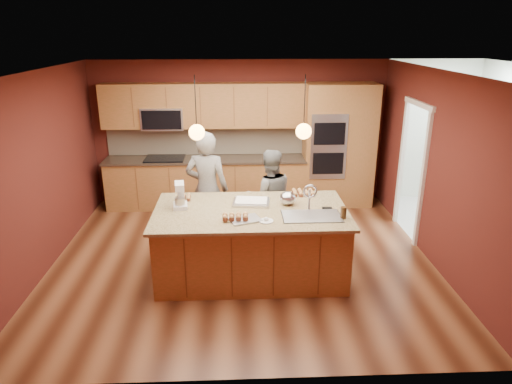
{
  "coord_description": "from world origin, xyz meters",
  "views": [
    {
      "loc": [
        -0.06,
        -6.06,
        3.21
      ],
      "look_at": [
        0.2,
        -0.1,
        1.08
      ],
      "focal_mm": 32.0,
      "sensor_mm": 36.0,
      "label": 1
    }
  ],
  "objects_px": {
    "person_right": "(269,197)",
    "mixing_bowl": "(288,198)",
    "island": "(252,241)",
    "stand_mixer": "(180,197)",
    "person_left": "(207,189)"
  },
  "relations": [
    {
      "from": "person_right",
      "to": "mixing_bowl",
      "type": "bearing_deg",
      "value": 98.17
    },
    {
      "from": "island",
      "to": "stand_mixer",
      "type": "xyz_separation_m",
      "value": [
        -0.96,
        0.14,
        0.61
      ]
    },
    {
      "from": "person_right",
      "to": "mixing_bowl",
      "type": "relative_size",
      "value": 6.71
    },
    {
      "from": "island",
      "to": "mixing_bowl",
      "type": "height_order",
      "value": "island"
    },
    {
      "from": "island",
      "to": "stand_mixer",
      "type": "relative_size",
      "value": 7.44
    },
    {
      "from": "person_right",
      "to": "island",
      "type": "bearing_deg",
      "value": 67.23
    },
    {
      "from": "person_left",
      "to": "mixing_bowl",
      "type": "relative_size",
      "value": 7.99
    },
    {
      "from": "island",
      "to": "person_left",
      "type": "bearing_deg",
      "value": 123.74
    },
    {
      "from": "stand_mixer",
      "to": "mixing_bowl",
      "type": "xyz_separation_m",
      "value": [
        1.45,
        0.04,
        -0.06
      ]
    },
    {
      "from": "mixing_bowl",
      "to": "island",
      "type": "bearing_deg",
      "value": -159.85
    },
    {
      "from": "island",
      "to": "stand_mixer",
      "type": "height_order",
      "value": "island"
    },
    {
      "from": "person_right",
      "to": "stand_mixer",
      "type": "height_order",
      "value": "person_right"
    },
    {
      "from": "stand_mixer",
      "to": "island",
      "type": "bearing_deg",
      "value": -15.82
    },
    {
      "from": "person_left",
      "to": "island",
      "type": "bearing_deg",
      "value": 134.07
    },
    {
      "from": "person_left",
      "to": "mixing_bowl",
      "type": "height_order",
      "value": "person_left"
    }
  ]
}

